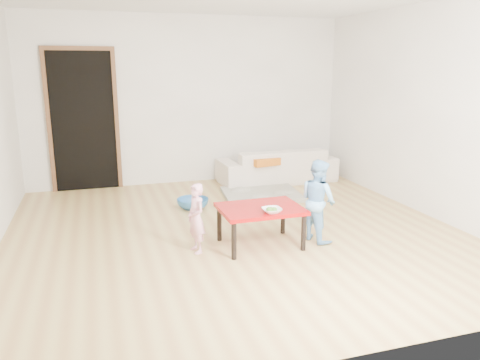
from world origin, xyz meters
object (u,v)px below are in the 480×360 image
sofa (277,165)px  basin (193,203)px  child_pink (196,218)px  child_blue (318,200)px  bowl (272,210)px  red_table (260,226)px

sofa → basin: (-1.61, -1.04, -0.21)m
child_pink → child_blue: child_blue is taller
child_blue → basin: 1.89m
bowl → child_pink: 0.76m
child_blue → basin: size_ratio=2.11×
child_pink → child_blue: (1.32, -0.05, 0.09)m
sofa → child_blue: 2.63m
basin → bowl: bearing=-75.2°
bowl → basin: 1.81m
child_pink → basin: (0.26, 1.47, -0.29)m
child_blue → sofa: bearing=-25.8°
bowl → basin: (-0.45, 1.71, -0.38)m
bowl → child_pink: bearing=161.1°
sofa → child_pink: bearing=51.8°
child_pink → child_blue: 1.32m
child_pink → basin: size_ratio=1.70×
bowl → child_pink: (-0.72, 0.24, -0.09)m
bowl → red_table: bearing=101.2°
red_table → child_pink: child_pink is taller
red_table → child_blue: 0.68m
sofa → child_blue: bearing=76.3°
sofa → bowl: size_ratio=9.70×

